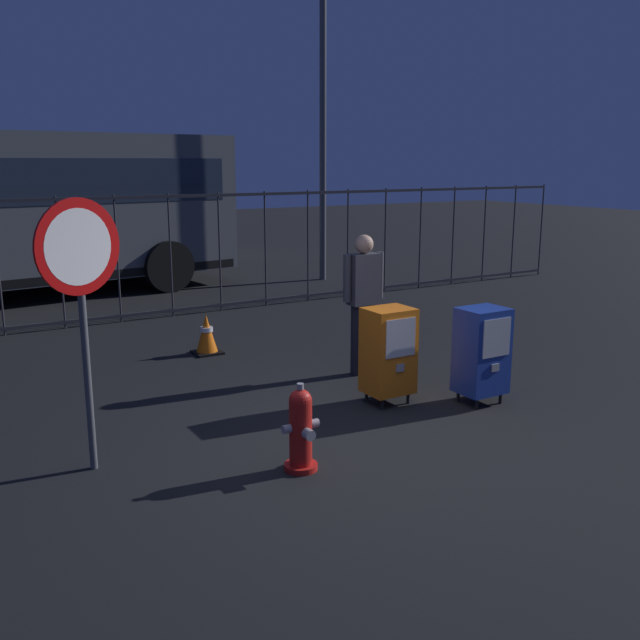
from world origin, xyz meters
TOP-DOWN VIEW (x-y plane):
  - ground_plane at (0.00, 0.00)m, footprint 60.00×60.00m
  - fire_hydrant at (-0.68, -0.14)m, footprint 0.33×0.32m
  - newspaper_box_primary at (1.76, 0.35)m, footprint 0.48×0.42m
  - newspaper_box_secondary at (0.92, 0.85)m, footprint 0.48×0.42m
  - stop_sign at (-2.15, 0.75)m, footprint 0.71×0.31m
  - pedestrian at (1.29, 1.86)m, footprint 0.55×0.22m
  - traffic_cone at (0.03, 3.67)m, footprint 0.36×0.36m
  - fence_barrier at (0.00, 6.13)m, footprint 18.03×0.04m
  - bus_far at (-1.10, 13.70)m, footprint 10.74×3.92m
  - street_light_near_right at (4.48, 8.05)m, footprint 0.32×0.32m

SIDE VIEW (x-z plane):
  - ground_plane at x=0.00m, z-range 0.00..0.00m
  - traffic_cone at x=0.03m, z-range -0.01..0.52m
  - fire_hydrant at x=-0.68m, z-range -0.02..0.72m
  - newspaper_box_primary at x=1.76m, z-range 0.06..1.08m
  - newspaper_box_secondary at x=0.92m, z-range 0.06..1.08m
  - pedestrian at x=1.29m, z-range 0.11..1.78m
  - fence_barrier at x=0.00m, z-range 0.02..2.02m
  - stop_sign at x=-2.15m, z-range 0.49..2.72m
  - bus_far at x=-1.10m, z-range 0.21..3.21m
  - street_light_near_right at x=4.48m, z-range 0.58..8.75m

